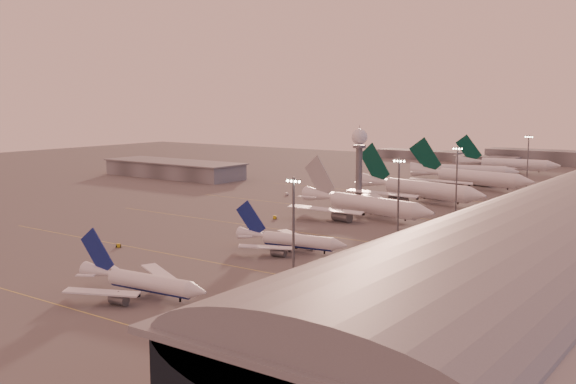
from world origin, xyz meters
The scene contains 24 objects.
ground centered at (0.00, 0.00, 0.00)m, with size 700.00×700.00×0.00m, color #605D5D.
taxiway_markings centered at (30.00, 56.00, 0.01)m, with size 180.00×185.25×0.02m.
hangar centered at (-120.00, 140.00, 4.32)m, with size 82.00×27.00×8.50m.
radar_tower centered at (5.00, 120.00, 20.95)m, with size 6.40×6.40×31.10m.
mast_a centered at (58.00, 0.00, 13.74)m, with size 3.60×0.56×25.00m.
mast_b centered at (55.00, 55.00, 13.74)m, with size 3.60×0.56×25.00m.
mast_c centered at (50.00, 110.00, 13.74)m, with size 3.60×0.56×25.00m.
mast_d centered at (48.00, 200.00, 13.74)m, with size 3.60×0.56×25.00m.
distant_horizon centered at (2.62, 325.14, 3.89)m, with size 165.00×37.50×9.00m.
narrowbody_near centered at (34.07, -21.18, 2.72)m, with size 34.34×27.31×13.42m.
narrowbody_mid centered at (34.82, 31.37, 2.68)m, with size 33.73×26.75×13.22m.
widebody_white centered at (25.12, 89.67, 3.58)m, with size 58.09×46.12×20.63m.
greentail_a centered at (24.67, 134.37, 4.04)m, with size 62.07×49.60×22.85m.
greentail_b centered at (26.34, 185.86, 4.06)m, with size 63.01×50.52×23.00m.
greentail_c centered at (10.56, 218.56, 3.57)m, with size 54.25×43.21×20.21m.
greentail_d centered at (17.80, 265.35, 3.73)m, with size 58.05×46.65×21.11m.
gsv_catering_a centered at (66.42, -4.76, 2.26)m, with size 6.03×4.49×4.52m.
gsv_tug_mid centered at (-7.37, 7.37, 0.50)m, with size 3.90×3.75×0.97m.
gsv_truck_b centered at (38.72, 35.49, 1.09)m, with size 5.64×3.76×2.15m.
gsv_truck_c centered at (1.34, 69.38, 1.25)m, with size 6.01×5.63×2.45m.
gsv_catering_b centered at (58.84, 73.47, 2.11)m, with size 5.62×4.05×4.22m.
gsv_tug_far centered at (12.82, 101.14, 0.46)m, with size 3.08×3.63×0.89m.
gsv_truck_d centered at (-29.68, 118.84, 1.20)m, with size 2.99×6.09×2.35m.
gsv_tug_hangar centered at (36.76, 152.50, 0.55)m, with size 4.11×2.94×1.07m.
Camera 1 is at (139.23, -114.30, 41.13)m, focal length 42.00 mm.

